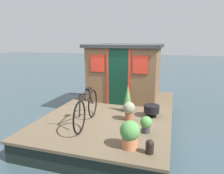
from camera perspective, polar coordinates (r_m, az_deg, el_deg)
ground_plane at (r=6.08m, az=0.56°, el=-10.57°), size 60.00×60.00×0.00m
houseboat_deck at (r=5.98m, az=0.56°, el=-8.42°), size 4.95×3.20×0.49m
houseboat_cabin at (r=6.97m, az=3.73°, el=4.46°), size 2.00×2.38×1.81m
bicycle at (r=4.81m, az=-7.04°, el=-5.85°), size 1.69×0.50×0.86m
potted_plant_fern at (r=4.48m, az=9.46°, el=-10.03°), size 0.26×0.26×0.36m
potted_plant_rosemary at (r=5.65m, az=4.38°, el=-3.32°), size 0.22×0.22×0.75m
potted_plant_sage at (r=3.83m, az=5.02°, el=-12.80°), size 0.38×0.38×0.52m
potted_plant_geranium at (r=5.08m, az=4.76°, el=-6.36°), size 0.30×0.30×0.46m
charcoal_grill at (r=5.40m, az=10.93°, el=-6.09°), size 0.40×0.40×0.31m
mooring_bollard at (r=3.76m, az=10.45°, el=-15.89°), size 0.15×0.15×0.26m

